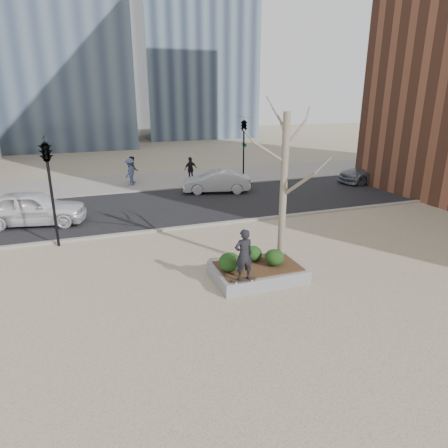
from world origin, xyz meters
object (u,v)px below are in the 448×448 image
object	(u,v)px
planter	(258,272)
skateboarder	(244,255)
skateboard	(243,280)
police_car	(33,208)

from	to	relation	value
planter	skateboarder	distance (m)	1.68
planter	skateboard	world-z (taller)	skateboard
skateboard	planter	bearing A→B (deg)	46.46
skateboard	skateboarder	bearing A→B (deg)	0.00
skateboarder	police_car	distance (m)	11.96
planter	skateboard	xyz separation A→B (m)	(-0.90, -0.88, 0.26)
police_car	skateboard	bearing A→B (deg)	-133.95
planter	police_car	xyz separation A→B (m)	(-7.66, 8.97, 0.62)
planter	skateboarder	bearing A→B (deg)	-135.73
planter	skateboard	bearing A→B (deg)	-135.73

